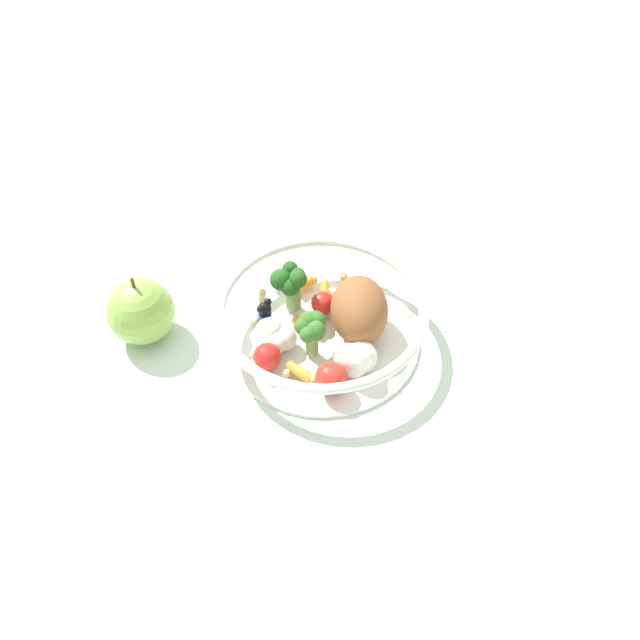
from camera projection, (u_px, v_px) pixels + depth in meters
name	position (u px, v px, depth m)	size (l,w,h in m)	color
ground_plane	(324.00, 334.00, 0.73)	(2.40, 2.40, 0.00)	silver
food_container	(326.00, 323.00, 0.70)	(0.22, 0.22, 0.07)	white
loose_apple	(141.00, 311.00, 0.70)	(0.07, 0.07, 0.08)	#8CB74C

